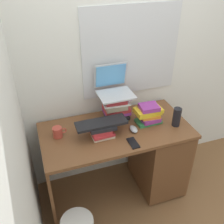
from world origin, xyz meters
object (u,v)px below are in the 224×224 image
cell_phone (133,143)px  desk (148,153)px  keyboard (101,123)px  water_bottle (177,117)px  computer_mouse (134,129)px  book_stack_keyboard_riser (101,129)px  book_stack_side (149,114)px  book_stack_tall (116,107)px  mug (58,132)px  laptop (114,87)px

cell_phone → desk: bearing=36.2°
keyboard → water_bottle: (0.66, -0.07, -0.04)m
cell_phone → computer_mouse: bearing=64.6°
book_stack_keyboard_riser → desk: bearing=1.2°
book_stack_side → cell_phone: size_ratio=1.77×
desk → book_stack_tall: (-0.27, 0.17, 0.48)m
water_bottle → cell_phone: water_bottle is taller
cell_phone → book_stack_keyboard_riser: bearing=136.3°
mug → keyboard: bearing=-16.5°
desk → cell_phone: cell_phone is taller
book_stack_tall → cell_phone: 0.39m
book_stack_keyboard_riser → mug: 0.36m
keyboard → computer_mouse: size_ratio=4.04×
water_bottle → mug: bearing=170.1°
book_stack_side → computer_mouse: bearing=-155.0°
desk → water_bottle: bearing=-24.9°
computer_mouse → mug: bearing=167.9°
book_stack_tall → book_stack_side: size_ratio=1.04×
book_stack_keyboard_riser → book_stack_side: size_ratio=0.92×
book_stack_side → laptop: laptop is taller
book_stack_tall → keyboard: 0.27m
book_stack_tall → cell_phone: size_ratio=1.84×
keyboard → laptop: bearing=51.9°
book_stack_side → water_bottle: bearing=-30.6°
desk → keyboard: 0.67m
water_bottle → book_stack_keyboard_riser: bearing=173.1°
desk → book_stack_side: size_ratio=5.36×
book_stack_tall → keyboard: book_stack_tall is taller
keyboard → desk: bearing=1.7°
book_stack_tall → book_stack_keyboard_riser: bearing=-136.8°
laptop → book_stack_side: bearing=-37.2°
cell_phone → mug: bearing=151.3°
desk → water_bottle: (0.19, -0.09, 0.44)m
book_stack_tall → cell_phone: book_stack_tall is taller
book_stack_keyboard_riser → computer_mouse: bearing=-7.5°
desk → mug: size_ratio=11.16×
desk → book_stack_keyboard_riser: 0.62m
book_stack_keyboard_riser → mug: (-0.34, 0.10, -0.01)m
keyboard → water_bottle: 0.67m
desk → computer_mouse: bearing=-166.5°
desk → cell_phone: bearing=-142.6°
book_stack_side → water_bottle: (0.21, -0.12, -0.00)m
keyboard → water_bottle: water_bottle is taller
book_stack_side → keyboard: 0.45m
computer_mouse → cell_phone: size_ratio=0.76×
water_bottle → laptop: bearing=145.6°
book_stack_tall → mug: (-0.54, -0.09, -0.08)m
desk → keyboard: size_ratio=3.07×
book_stack_side → laptop: bearing=142.8°
book_stack_side → cell_phone: 0.35m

